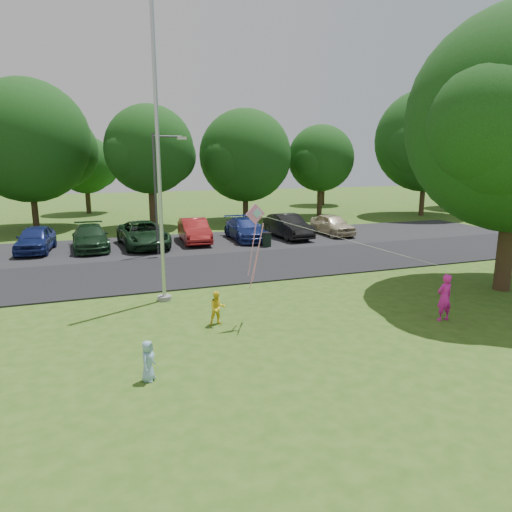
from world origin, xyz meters
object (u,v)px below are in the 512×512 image
object	(u,v)px
trash_can	(267,240)
street_lamp	(160,183)
kite	(260,229)
woman	(444,297)
child_blue	(148,361)
child_yellow	(217,308)
flagpole	(159,183)

from	to	relation	value
trash_can	street_lamp	bearing A→B (deg)	179.63
trash_can	kite	xyz separation A→B (m)	(-4.59, -11.21, 2.50)
trash_can	kite	distance (m)	12.37
street_lamp	trash_can	world-z (taller)	street_lamp
woman	child_blue	size ratio (longest dim) A/B	1.56
child_blue	kite	bearing A→B (deg)	-24.09
trash_can	woman	world-z (taller)	woman
trash_can	woman	xyz separation A→B (m)	(0.90, -13.05, 0.32)
woman	kite	size ratio (longest dim) A/B	0.25
trash_can	child_yellow	xyz separation A→B (m)	(-5.88, -11.00, 0.09)
flagpole	street_lamp	bearing A→B (deg)	81.82
street_lamp	child_blue	size ratio (longest dim) A/B	6.48
flagpole	child_yellow	world-z (taller)	flagpole
kite	trash_can	bearing A→B (deg)	63.10
kite	child_yellow	bearing A→B (deg)	166.22
woman	child_yellow	world-z (taller)	woman
woman	child_blue	distance (m)	9.27
street_lamp	kite	bearing A→B (deg)	-84.22
woman	child_blue	world-z (taller)	woman
street_lamp	kite	world-z (taller)	street_lamp
child_yellow	kite	size ratio (longest dim) A/B	0.18
woman	kite	distance (m)	6.19
flagpole	kite	world-z (taller)	flagpole
flagpole	kite	size ratio (longest dim) A/B	1.69
flagpole	child_yellow	bearing A→B (deg)	-69.08
flagpole	woman	world-z (taller)	flagpole
flagpole	kite	distance (m)	4.25
woman	kite	world-z (taller)	kite
child_blue	street_lamp	bearing A→B (deg)	19.73
street_lamp	child_blue	bearing A→B (deg)	-100.68
child_blue	woman	bearing A→B (deg)	-54.83
flagpole	child_yellow	xyz separation A→B (m)	(1.16, -3.03, -3.64)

